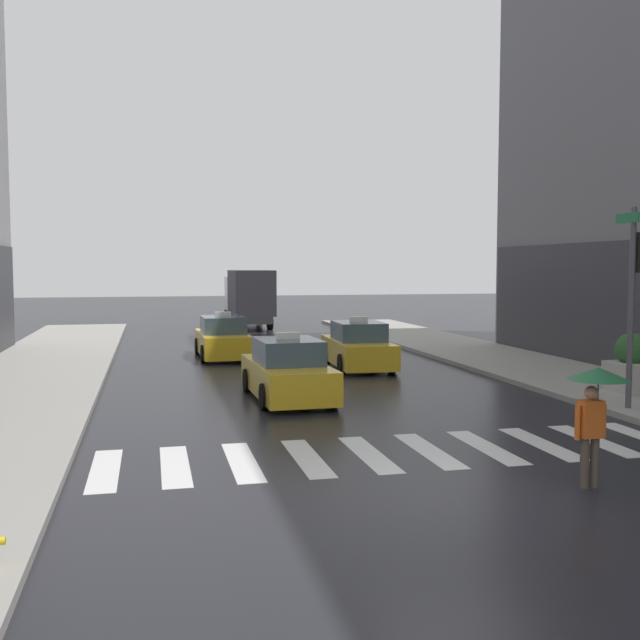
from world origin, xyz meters
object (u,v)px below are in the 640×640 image
traffic_light_pole (636,279)px  box_truck (249,296)px  planter_near_corner (631,365)px  pedestrian_with_umbrella (596,394)px  taxi_third (223,339)px  taxi_second (358,347)px  taxi_lead (288,372)px

traffic_light_pole → box_truck: (-5.68, 27.00, -1.41)m
planter_near_corner → pedestrian_with_umbrella: bearing=-129.5°
traffic_light_pole → taxi_third: traffic_light_pole is taller
taxi_second → planter_near_corner: 9.18m
taxi_second → planter_near_corner: (5.65, -7.23, 0.15)m
box_truck → pedestrian_with_umbrella: 32.06m
traffic_light_pole → taxi_third: (-8.53, 13.22, -2.53)m
taxi_lead → pedestrian_with_umbrella: 9.52m
taxi_lead → taxi_second: same height
taxi_lead → taxi_third: 9.41m
taxi_lead → box_truck: size_ratio=0.61×
taxi_second → planter_near_corner: size_ratio=2.88×
taxi_lead → planter_near_corner: taxi_lead is taller
taxi_second → taxi_third: 5.86m
pedestrian_with_umbrella → taxi_third: bearing=102.8°
box_truck → pedestrian_with_umbrella: (1.30, -32.03, -0.34)m
traffic_light_pole → planter_near_corner: size_ratio=3.00×
traffic_light_pole → box_truck: bearing=101.9°
traffic_light_pole → taxi_lead: 8.98m
taxi_lead → pedestrian_with_umbrella: pedestrian_with_umbrella is taller
traffic_light_pole → pedestrian_with_umbrella: (-4.38, -5.03, -1.74)m
taxi_lead → taxi_third: bearing=95.0°
pedestrian_with_umbrella → planter_near_corner: bearing=50.5°
traffic_light_pole → pedestrian_with_umbrella: 6.90m
traffic_light_pole → taxi_lead: bearing=153.5°
taxi_third → box_truck: size_ratio=0.60×
taxi_second → pedestrian_with_umbrella: pedestrian_with_umbrella is taller
pedestrian_with_umbrella → planter_near_corner: size_ratio=1.21×
taxi_third → planter_near_corner: (10.00, -11.16, 0.15)m
taxi_lead → taxi_third: same height
traffic_light_pole → taxi_third: size_ratio=1.05×
taxi_third → planter_near_corner: size_ratio=2.86×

